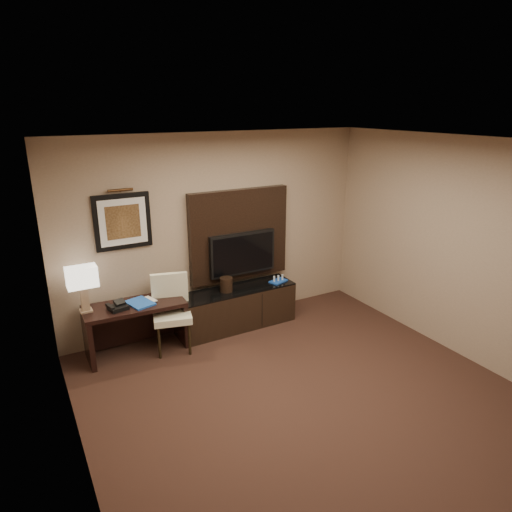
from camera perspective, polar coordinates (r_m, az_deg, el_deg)
floor at (r=5.05m, az=8.16°, el=-18.82°), size 4.50×5.00×0.01m
ceiling at (r=4.04m, az=9.94°, el=13.41°), size 4.50×5.00×0.01m
wall_back at (r=6.41m, az=-4.78°, el=3.13°), size 4.50×0.01×2.70m
wall_left at (r=3.58m, az=-21.56°, el=-11.09°), size 0.01×5.00×2.70m
wall_right at (r=5.95m, az=26.39°, el=0.02°), size 0.01×5.00×2.70m
desk at (r=6.06m, az=-14.73°, el=-8.70°), size 1.26×0.59×0.66m
credenza at (r=6.51m, az=-2.41°, el=-6.49°), size 1.69×0.49×0.58m
tv_wall_panel at (r=6.50m, az=-2.13°, el=2.67°), size 1.50×0.12×1.30m
tv at (r=6.49m, az=-1.71°, el=0.34°), size 1.00×0.08×0.60m
artwork at (r=5.92m, az=-16.33°, el=4.15°), size 0.70×0.04×0.70m
picture_light at (r=5.80m, az=-16.60°, el=7.90°), size 0.04×0.04×0.30m
desk_chair at (r=5.94m, az=-10.45°, el=-7.26°), size 0.59×0.64×0.98m
table_lamp at (r=5.80m, az=-20.75°, el=-4.08°), size 0.33×0.19×0.54m
desk_phone at (r=5.81m, az=-16.90°, el=-5.93°), size 0.25×0.23×0.11m
blue_folder at (r=5.91m, az=-14.32°, el=-5.71°), size 0.35×0.41×0.02m
book at (r=5.89m, az=-14.15°, el=-4.76°), size 0.16×0.07×0.22m
ice_bucket at (r=6.29m, az=-3.74°, el=-3.57°), size 0.19×0.19×0.20m
minibar_tray at (r=6.63m, az=2.80°, el=-2.87°), size 0.29×0.22×0.09m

